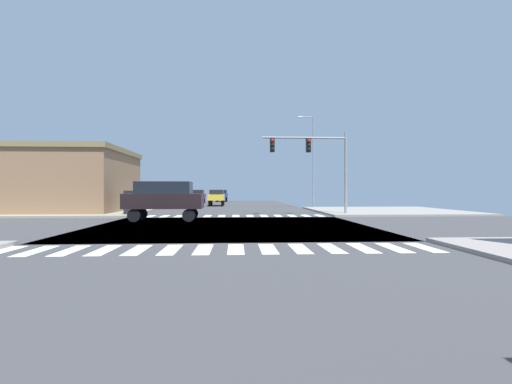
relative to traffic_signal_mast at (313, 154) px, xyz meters
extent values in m
cube|color=#3E3D3F|center=(-5.85, -7.72, -4.49)|extent=(14.00, 90.00, 0.05)
cube|color=#3E3D3F|center=(-5.85, -7.72, -4.49)|extent=(90.00, 12.00, 0.05)
cube|color=gray|center=(7.15, 4.28, -4.39)|extent=(12.00, 12.00, 0.14)
cube|color=gray|center=(-18.85, 4.28, -4.39)|extent=(12.00, 12.00, 0.14)
cube|color=white|center=(-12.60, -15.02, -4.46)|extent=(0.50, 2.00, 0.01)
cube|color=white|center=(-11.60, -15.02, -4.46)|extent=(0.50, 2.00, 0.01)
cube|color=white|center=(-10.60, -15.02, -4.46)|extent=(0.50, 2.00, 0.01)
cube|color=white|center=(-9.60, -15.02, -4.46)|extent=(0.50, 2.00, 0.01)
cube|color=white|center=(-8.60, -15.02, -4.46)|extent=(0.50, 2.00, 0.01)
cube|color=white|center=(-7.60, -15.02, -4.46)|extent=(0.50, 2.00, 0.01)
cube|color=white|center=(-6.60, -15.02, -4.46)|extent=(0.50, 2.00, 0.01)
cube|color=white|center=(-5.60, -15.02, -4.46)|extent=(0.50, 2.00, 0.01)
cube|color=white|center=(-4.60, -15.02, -4.46)|extent=(0.50, 2.00, 0.01)
cube|color=white|center=(-3.60, -15.02, -4.46)|extent=(0.50, 2.00, 0.01)
cube|color=white|center=(-2.60, -15.02, -4.46)|extent=(0.50, 2.00, 0.01)
cube|color=white|center=(-1.60, -15.02, -4.46)|extent=(0.50, 2.00, 0.01)
cube|color=white|center=(-0.60, -15.02, -4.46)|extent=(0.50, 2.00, 0.01)
cube|color=white|center=(0.40, -15.02, -4.46)|extent=(0.50, 2.00, 0.01)
cube|color=white|center=(-12.60, -0.42, -4.46)|extent=(0.50, 2.00, 0.01)
cube|color=white|center=(-11.60, -0.42, -4.46)|extent=(0.50, 2.00, 0.01)
cube|color=white|center=(-10.60, -0.42, -4.46)|extent=(0.50, 2.00, 0.01)
cube|color=white|center=(-9.60, -0.42, -4.46)|extent=(0.50, 2.00, 0.01)
cube|color=white|center=(-8.60, -0.42, -4.46)|extent=(0.50, 2.00, 0.01)
cube|color=white|center=(-7.60, -0.42, -4.46)|extent=(0.50, 2.00, 0.01)
cube|color=white|center=(-6.60, -0.42, -4.46)|extent=(0.50, 2.00, 0.01)
cube|color=white|center=(-5.60, -0.42, -4.46)|extent=(0.50, 2.00, 0.01)
cube|color=white|center=(-4.60, -0.42, -4.46)|extent=(0.50, 2.00, 0.01)
cube|color=white|center=(-3.60, -0.42, -4.46)|extent=(0.50, 2.00, 0.01)
cube|color=white|center=(-2.60, -0.42, -4.46)|extent=(0.50, 2.00, 0.01)
cube|color=white|center=(-1.60, -0.42, -4.46)|extent=(0.50, 2.00, 0.01)
cube|color=white|center=(-0.60, -0.42, -4.46)|extent=(0.50, 2.00, 0.01)
cube|color=white|center=(0.40, -0.42, -4.46)|extent=(0.50, 2.00, 0.01)
cylinder|color=gray|center=(2.46, 0.02, -1.44)|extent=(0.20, 0.20, 6.05)
cylinder|color=gray|center=(-0.62, 0.02, 1.19)|extent=(6.16, 0.14, 0.14)
cube|color=black|center=(-0.31, 0.02, 0.64)|extent=(0.32, 0.40, 1.00)
sphere|color=red|center=(-0.31, -0.22, 0.95)|extent=(0.22, 0.22, 0.22)
sphere|color=black|center=(-0.31, -0.22, 0.64)|extent=(0.22, 0.22, 0.22)
sphere|color=black|center=(-0.31, -0.22, 0.33)|extent=(0.22, 0.22, 0.22)
cube|color=black|center=(-2.96, 0.02, 0.64)|extent=(0.32, 0.40, 1.00)
sphere|color=red|center=(-2.96, -0.22, 0.95)|extent=(0.22, 0.22, 0.22)
sphere|color=black|center=(-2.96, -0.22, 0.64)|extent=(0.22, 0.22, 0.22)
sphere|color=black|center=(-2.96, -0.22, 0.33)|extent=(0.22, 0.22, 0.22)
cylinder|color=gray|center=(2.37, 10.73, 0.27)|extent=(0.16, 0.16, 9.46)
cylinder|color=gray|center=(1.67, 10.73, 4.90)|extent=(1.40, 0.10, 0.10)
ellipsoid|color=silver|center=(0.97, 10.73, 4.85)|extent=(0.60, 0.32, 0.20)
cube|color=#926B4B|center=(-22.11, 4.63, -2.04)|extent=(14.53, 9.78, 4.84)
cube|color=olive|center=(-22.11, 4.63, 0.57)|extent=(14.83, 10.08, 0.40)
cube|color=black|center=(-13.34, 0.74, -3.56)|extent=(0.24, 2.20, 1.80)
cylinder|color=black|center=(-8.33, -3.44, -4.09)|extent=(0.74, 0.26, 0.74)
cylinder|color=black|center=(-8.33, -5.01, -4.09)|extent=(0.74, 0.26, 0.74)
cylinder|color=black|center=(-11.45, -3.44, -4.09)|extent=(0.74, 0.26, 0.74)
cylinder|color=black|center=(-11.45, -5.01, -4.09)|extent=(0.74, 0.26, 0.74)
cube|color=black|center=(-9.89, -4.22, -3.28)|extent=(4.60, 1.96, 0.88)
cube|color=black|center=(-9.89, -4.22, -2.48)|extent=(3.22, 1.69, 0.72)
cylinder|color=black|center=(-7.13, 15.04, -4.12)|extent=(0.26, 0.68, 0.68)
cylinder|color=black|center=(-8.57, 15.04, -4.12)|extent=(0.26, 0.68, 0.68)
cylinder|color=black|center=(-7.13, 17.97, -4.12)|extent=(0.26, 0.68, 0.68)
cylinder|color=black|center=(-8.57, 17.97, -4.12)|extent=(0.26, 0.68, 0.68)
cube|color=gold|center=(-7.85, 16.50, -3.45)|extent=(1.80, 4.30, 0.66)
cube|color=black|center=(-7.85, 16.50, -2.85)|extent=(1.55, 2.24, 0.54)
cylinder|color=black|center=(-10.13, 23.05, -4.12)|extent=(0.26, 0.68, 0.68)
cylinder|color=black|center=(-11.57, 23.05, -4.12)|extent=(0.26, 0.68, 0.68)
cylinder|color=black|center=(-10.13, 25.97, -4.12)|extent=(0.26, 0.68, 0.68)
cylinder|color=black|center=(-11.57, 25.97, -4.12)|extent=(0.26, 0.68, 0.68)
cube|color=maroon|center=(-10.85, 24.51, -3.45)|extent=(1.80, 4.30, 0.66)
cube|color=black|center=(-10.85, 24.51, -2.85)|extent=(1.55, 2.24, 0.54)
cylinder|color=black|center=(-7.13, 30.97, -4.12)|extent=(0.26, 0.68, 0.68)
cylinder|color=black|center=(-8.57, 30.97, -4.12)|extent=(0.26, 0.68, 0.68)
cylinder|color=black|center=(-7.13, 33.90, -4.12)|extent=(0.26, 0.68, 0.68)
cylinder|color=black|center=(-8.57, 33.90, -4.12)|extent=(0.26, 0.68, 0.68)
cube|color=navy|center=(-7.85, 32.43, -3.45)|extent=(1.80, 4.30, 0.66)
cube|color=black|center=(-7.85, 32.43, -2.85)|extent=(1.55, 2.24, 0.54)
camera|label=1|loc=(-5.60, -26.30, -2.64)|focal=25.57mm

